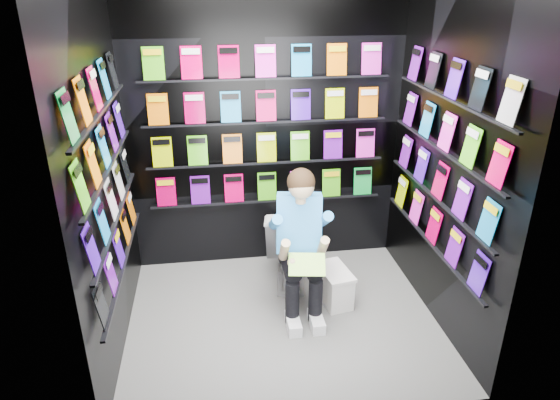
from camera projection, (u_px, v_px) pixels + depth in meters
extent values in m
plane|color=slate|center=(283.00, 319.00, 3.96)|extent=(2.40, 2.40, 0.00)
cube|color=black|center=(266.00, 127.00, 4.34)|extent=(2.40, 0.04, 2.60)
cube|color=black|center=(313.00, 232.00, 2.53)|extent=(2.40, 0.04, 2.60)
cube|color=black|center=(103.00, 174.00, 3.27)|extent=(0.04, 2.00, 2.60)
cube|color=black|center=(448.00, 157.00, 3.59)|extent=(0.04, 2.00, 2.60)
imported|color=silver|center=(290.00, 242.00, 4.36)|extent=(0.54, 0.81, 0.73)
cube|color=white|center=(334.00, 287.00, 4.14)|extent=(0.26, 0.39, 0.27)
cube|color=white|center=(335.00, 271.00, 4.08)|extent=(0.28, 0.41, 0.03)
cube|color=green|center=(307.00, 264.00, 3.61)|extent=(0.29, 0.20, 0.11)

